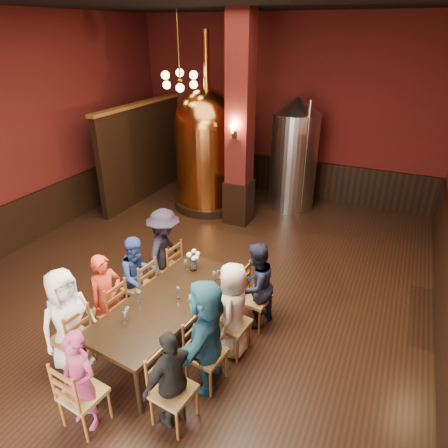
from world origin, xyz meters
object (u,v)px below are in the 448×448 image
at_px(rose_vase, 193,257).
at_px(copper_kettle, 208,149).
at_px(person_0, 68,320).
at_px(dining_table, 168,303).
at_px(steel_vessel, 294,154).
at_px(person_1, 107,297).
at_px(person_2, 138,276).

bearing_deg(rose_vase, copper_kettle, 113.72).
bearing_deg(person_0, dining_table, -31.02).
bearing_deg(steel_vessel, dining_table, -91.75).
xyz_separation_m(copper_kettle, rose_vase, (1.71, -3.89, -0.53)).
bearing_deg(person_1, dining_table, -58.84).
distance_m(copper_kettle, steel_vessel, 2.11).
relative_size(person_0, person_2, 1.11).
distance_m(person_0, steel_vessel, 6.58).
bearing_deg(dining_table, person_2, 158.78).
xyz_separation_m(steel_vessel, rose_vase, (-0.21, -4.74, -0.39)).
bearing_deg(steel_vessel, person_1, -100.28).
distance_m(person_2, rose_vase, 0.92).
relative_size(dining_table, rose_vase, 7.19).
xyz_separation_m(dining_table, copper_kettle, (-1.75, 4.71, 0.81)).
distance_m(person_0, person_1, 0.67).
xyz_separation_m(copper_kettle, steel_vessel, (1.92, 0.85, -0.14)).
relative_size(person_1, steel_vessel, 0.49).
xyz_separation_m(dining_table, person_0, (-0.95, -0.90, 0.05)).
bearing_deg(steel_vessel, copper_kettle, -156.23).
height_order(person_1, person_2, person_1).
height_order(person_0, copper_kettle, copper_kettle).
bearing_deg(person_2, person_1, -161.24).
distance_m(person_1, steel_vessel, 5.92).
height_order(steel_vessel, rose_vase, steel_vessel).
height_order(person_0, person_2, person_0).
bearing_deg(copper_kettle, dining_table, -69.57).
height_order(person_1, rose_vase, person_1).
distance_m(person_0, rose_vase, 1.96).
distance_m(steel_vessel, rose_vase, 4.76).
height_order(person_2, copper_kettle, copper_kettle).
distance_m(dining_table, person_2, 0.91).
xyz_separation_m(dining_table, person_1, (-0.88, -0.23, -0.01)).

